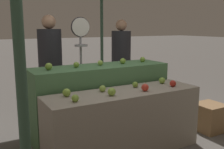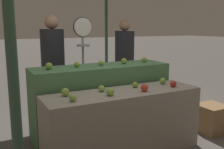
# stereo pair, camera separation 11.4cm
# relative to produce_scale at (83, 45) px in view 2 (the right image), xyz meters

# --- Properties ---
(display_counter_front) EXTENTS (1.87, 0.55, 0.75)m
(display_counter_front) POSITION_rel_produce_scale_xyz_m (-0.02, -1.31, -0.83)
(display_counter_front) COLOR gray
(display_counter_front) RESTS_ON ground_plane
(display_counter_back) EXTENTS (1.87, 0.55, 0.97)m
(display_counter_back) POSITION_rel_produce_scale_xyz_m (-0.02, -0.71, -0.71)
(display_counter_back) COLOR #4C7A4C
(display_counter_back) RESTS_ON ground_plane
(apple_front_0) EXTENTS (0.08, 0.08, 0.08)m
(apple_front_0) POSITION_rel_produce_scale_xyz_m (-0.68, -1.42, -0.41)
(apple_front_0) COLOR #84AD3D
(apple_front_0) RESTS_ON display_counter_front
(apple_front_1) EXTENTS (0.09, 0.09, 0.09)m
(apple_front_1) POSITION_rel_produce_scale_xyz_m (-0.25, -1.40, -0.41)
(apple_front_1) COLOR #84AD3D
(apple_front_1) RESTS_ON display_counter_front
(apple_front_2) EXTENTS (0.09, 0.09, 0.09)m
(apple_front_2) POSITION_rel_produce_scale_xyz_m (0.19, -1.42, -0.41)
(apple_front_2) COLOR red
(apple_front_2) RESTS_ON display_counter_front
(apple_front_3) EXTENTS (0.08, 0.08, 0.08)m
(apple_front_3) POSITION_rel_produce_scale_xyz_m (0.63, -1.40, -0.41)
(apple_front_3) COLOR #AD281E
(apple_front_3) RESTS_ON display_counter_front
(apple_front_4) EXTENTS (0.09, 0.09, 0.09)m
(apple_front_4) POSITION_rel_produce_scale_xyz_m (-0.68, -1.19, -0.41)
(apple_front_4) COLOR #84AD3D
(apple_front_4) RESTS_ON display_counter_front
(apple_front_5) EXTENTS (0.08, 0.08, 0.08)m
(apple_front_5) POSITION_rel_produce_scale_xyz_m (-0.25, -1.20, -0.41)
(apple_front_5) COLOR #8EB247
(apple_front_5) RESTS_ON display_counter_front
(apple_front_6) EXTENTS (0.07, 0.07, 0.07)m
(apple_front_6) POSITION_rel_produce_scale_xyz_m (0.20, -1.20, -0.41)
(apple_front_6) COLOR #7AA338
(apple_front_6) RESTS_ON display_counter_front
(apple_front_7) EXTENTS (0.08, 0.08, 0.08)m
(apple_front_7) POSITION_rel_produce_scale_xyz_m (0.63, -1.20, -0.41)
(apple_front_7) COLOR #7AA338
(apple_front_7) RESTS_ON display_counter_front
(apple_back_0) EXTENTS (0.09, 0.09, 0.09)m
(apple_back_0) POSITION_rel_produce_scale_xyz_m (-0.73, -0.71, -0.18)
(apple_back_0) COLOR #7AA338
(apple_back_0) RESTS_ON display_counter_back
(apple_back_1) EXTENTS (0.08, 0.08, 0.08)m
(apple_back_1) POSITION_rel_produce_scale_xyz_m (-0.37, -0.71, -0.19)
(apple_back_1) COLOR #7AA338
(apple_back_1) RESTS_ON display_counter_back
(apple_back_2) EXTENTS (0.07, 0.07, 0.07)m
(apple_back_2) POSITION_rel_produce_scale_xyz_m (-0.02, -0.70, -0.19)
(apple_back_2) COLOR #8EB247
(apple_back_2) RESTS_ON display_counter_back
(apple_back_3) EXTENTS (0.08, 0.08, 0.08)m
(apple_back_3) POSITION_rel_produce_scale_xyz_m (0.33, -0.71, -0.19)
(apple_back_3) COLOR #7AA338
(apple_back_3) RESTS_ON display_counter_back
(apple_back_4) EXTENTS (0.08, 0.08, 0.08)m
(apple_back_4) POSITION_rel_produce_scale_xyz_m (0.68, -0.70, -0.19)
(apple_back_4) COLOR #7AA338
(apple_back_4) RESTS_ON display_counter_back
(produce_scale) EXTENTS (0.31, 0.20, 1.63)m
(produce_scale) POSITION_rel_produce_scale_xyz_m (0.00, 0.00, 0.00)
(produce_scale) COLOR #99999E
(produce_scale) RESTS_ON ground_plane
(person_vendor_at_scale) EXTENTS (0.50, 0.50, 1.67)m
(person_vendor_at_scale) POSITION_rel_produce_scale_xyz_m (-0.40, 0.31, -0.24)
(person_vendor_at_scale) COLOR #2D2D38
(person_vendor_at_scale) RESTS_ON ground_plane
(person_customer_left) EXTENTS (0.50, 0.50, 1.62)m
(person_customer_left) POSITION_rel_produce_scale_xyz_m (1.05, 0.50, -0.27)
(person_customer_left) COLOR #2D2D38
(person_customer_left) RESTS_ON ground_plane
(wooden_crate_side) EXTENTS (0.39, 0.39, 0.39)m
(wooden_crate_side) POSITION_rel_produce_scale_xyz_m (1.41, -1.35, -1.00)
(wooden_crate_side) COLOR olive
(wooden_crate_side) RESTS_ON ground_plane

